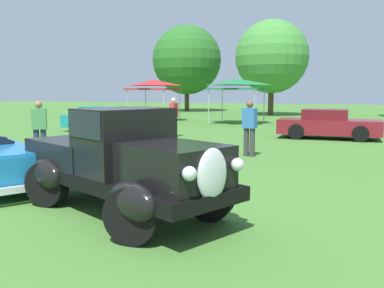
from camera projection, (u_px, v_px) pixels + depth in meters
ground_plane at (124, 204)px, 7.32m from camera, size 120.00×120.00×0.00m
feature_pickup_truck at (122, 160)px, 6.69m from camera, size 4.38×3.10×1.70m
show_car_teal at (105, 119)px, 20.27m from camera, size 4.20×1.81×1.22m
show_car_burgundy at (328, 124)px, 17.24m from camera, size 4.07×1.73×1.22m
spectator_near_truck at (40, 127)px, 12.15m from camera, size 0.47×0.42×1.69m
spectator_by_row at (249, 126)px, 12.52m from camera, size 0.44×0.32×1.69m
spectator_far_side at (174, 116)px, 17.80m from camera, size 0.27×0.42×1.69m
canopy_tent_left_field at (154, 84)px, 27.35m from camera, size 2.90×2.90×2.71m
canopy_tent_center_field at (237, 83)px, 24.97m from camera, size 3.03×3.03×2.71m
treeline_far_left at (187, 60)px, 40.51m from camera, size 6.68×6.68×8.32m
treeline_mid_left at (272, 57)px, 33.32m from camera, size 5.85×5.85×7.64m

